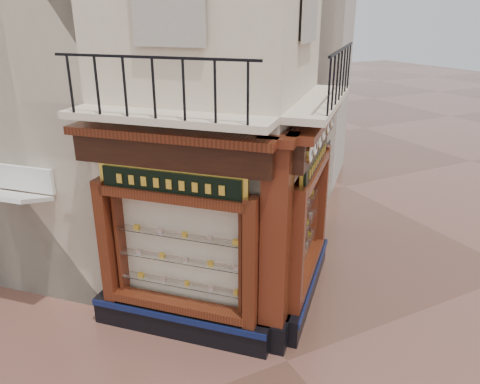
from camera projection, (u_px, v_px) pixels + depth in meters
ground at (287, 361)px, 8.25m from camera, size 80.00×80.00×0.00m
main_building at (158, 0)px, 11.19m from camera, size 11.31×11.31×12.00m
neighbour_left at (41, 22)px, 12.38m from camera, size 11.31×11.31×11.00m
neighbour_right at (212, 20)px, 14.48m from camera, size 11.31×11.31×11.00m
shopfront_left at (176, 241)px, 8.25m from camera, size 2.86×2.86×3.98m
shopfront_right at (308, 212)px, 9.44m from camera, size 2.86×2.86×3.98m
corner_pilaster at (275, 251)px, 7.96m from camera, size 0.85×0.85×3.98m
balcony at (249, 109)px, 7.96m from camera, size 5.94×2.97×1.03m
clock_a at (310, 153)px, 7.59m from camera, size 0.28×0.28×0.35m
clock_b at (315, 145)px, 8.00m from camera, size 0.30×0.30×0.37m
clock_c at (319, 138)px, 8.45m from camera, size 0.30×0.30×0.38m
clock_d at (323, 132)px, 8.87m from camera, size 0.28×0.28×0.34m
clock_e at (328, 125)px, 9.39m from camera, size 0.28×0.28×0.35m
clock_f at (331, 120)px, 9.85m from camera, size 0.26×0.26×0.32m
awning at (29, 309)px, 9.69m from camera, size 1.61×1.61×0.33m
signboard_left at (171, 183)px, 7.77m from camera, size 1.96×1.96×0.52m
signboard_right at (315, 159)px, 9.01m from camera, size 1.90×1.90×0.51m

